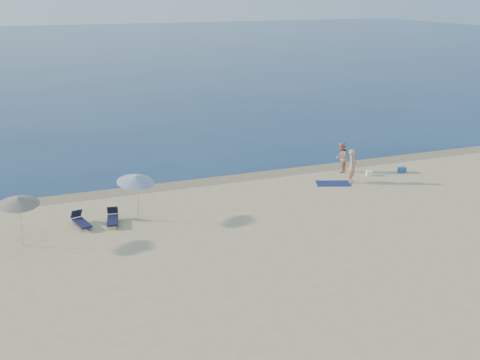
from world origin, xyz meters
name	(u,v)px	position (x,y,z in m)	size (l,w,h in m)	color
sea	(77,50)	(0.00, 100.00, 0.00)	(240.00, 160.00, 0.01)	#0C274B
wet_sand_strip	(258,175)	(0.00, 19.40, 0.00)	(240.00, 1.60, 0.00)	#847254
person_left	(352,166)	(4.29, 16.23, 0.94)	(0.69, 0.45, 1.89)	tan
person_right	(341,157)	(4.77, 18.20, 0.88)	(0.85, 0.66, 1.75)	tan
beach_towel	(333,183)	(3.23, 16.39, 0.02)	(1.84, 1.02, 0.03)	#0F1B4E
white_bag	(369,173)	(5.92, 16.97, 0.14)	(0.33, 0.28, 0.28)	white
blue_cooler	(402,170)	(8.06, 16.80, 0.16)	(0.44, 0.31, 0.31)	#1F5AA8
umbrella_near	(136,179)	(-7.94, 15.14, 1.94)	(2.06, 2.08, 2.28)	silver
umbrella_far	(18,201)	(-13.06, 13.99, 1.95)	(1.87, 1.90, 2.27)	silver
lounger_left	(81,221)	(-10.53, 15.15, 0.24)	(0.80, 1.56, 0.66)	#131735
lounger_right	(113,219)	(-9.13, 14.98, 0.24)	(0.77, 1.57, 0.66)	black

